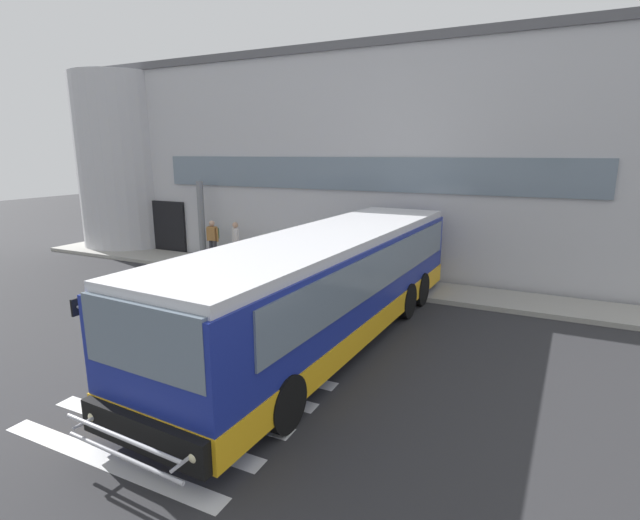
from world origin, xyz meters
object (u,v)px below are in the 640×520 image
object	(u,v)px
bus_main_foreground	(329,288)
passenger_by_doorway	(236,240)
passenger_near_column	(213,237)
entry_support_column	(201,220)

from	to	relation	value
bus_main_foreground	passenger_by_doorway	xyz separation A→B (m)	(-6.66, 5.39, -0.26)
passenger_by_doorway	passenger_near_column	bearing A→B (deg)	-178.20
passenger_by_doorway	entry_support_column	bearing A→B (deg)	172.60
bus_main_foreground	passenger_by_doorway	world-z (taller)	bus_main_foreground
entry_support_column	passenger_near_column	xyz separation A→B (m)	(0.80, -0.28, -0.66)
bus_main_foreground	passenger_near_column	world-z (taller)	bus_main_foreground
entry_support_column	bus_main_foreground	size ratio (longest dim) A/B	0.27
entry_support_column	passenger_by_doorway	xyz separation A→B (m)	(1.92, -0.25, -0.69)
entry_support_column	passenger_by_doorway	distance (m)	2.06
entry_support_column	passenger_near_column	distance (m)	1.07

